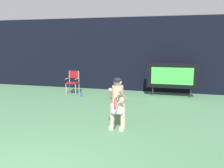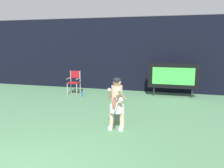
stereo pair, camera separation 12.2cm
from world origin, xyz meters
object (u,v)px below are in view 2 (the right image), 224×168
scoreboard (173,76)px  water_bottle (82,94)px  umpire_chair (74,81)px  tennis_racket (115,103)px  tennis_player (117,102)px

scoreboard → water_bottle: scoreboard is taller
umpire_chair → tennis_racket: umpire_chair is taller
tennis_player → tennis_racket: size_ratio=2.41×
water_bottle → tennis_player: (2.47, -3.43, 0.66)m
scoreboard → water_bottle: size_ratio=8.30×
scoreboard → tennis_racket: 5.30m
scoreboard → tennis_player: (-1.45, -4.47, -0.16)m
scoreboard → umpire_chair: scoreboard is taller
water_bottle → tennis_racket: tennis_racket is taller
scoreboard → tennis_player: bearing=-108.0°
umpire_chair → water_bottle: 0.93m
umpire_chair → water_bottle: size_ratio=4.08×
umpire_chair → water_bottle: (0.60, -0.51, -0.50)m
water_bottle → tennis_player: tennis_player is taller
water_bottle → tennis_racket: size_ratio=0.44×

